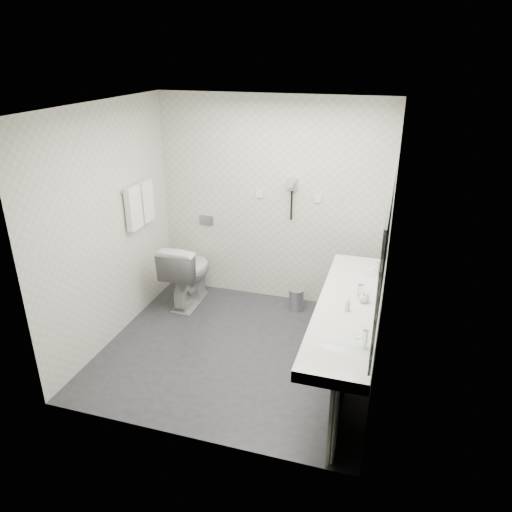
% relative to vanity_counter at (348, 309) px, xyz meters
% --- Properties ---
extents(floor, '(2.80, 2.80, 0.00)m').
position_rel_vanity_counter_xyz_m(floor, '(-1.12, 0.20, -0.80)').
color(floor, '#26252A').
rests_on(floor, ground).
extents(ceiling, '(2.80, 2.80, 0.00)m').
position_rel_vanity_counter_xyz_m(ceiling, '(-1.12, 0.20, 1.70)').
color(ceiling, silver).
rests_on(ceiling, wall_back).
extents(wall_back, '(2.80, 0.00, 2.80)m').
position_rel_vanity_counter_xyz_m(wall_back, '(-1.12, 1.50, 0.45)').
color(wall_back, beige).
rests_on(wall_back, floor).
extents(wall_front, '(2.80, 0.00, 2.80)m').
position_rel_vanity_counter_xyz_m(wall_front, '(-1.12, -1.10, 0.45)').
color(wall_front, beige).
rests_on(wall_front, floor).
extents(wall_left, '(0.00, 2.60, 2.60)m').
position_rel_vanity_counter_xyz_m(wall_left, '(-2.52, 0.20, 0.45)').
color(wall_left, beige).
rests_on(wall_left, floor).
extents(wall_right, '(0.00, 2.60, 2.60)m').
position_rel_vanity_counter_xyz_m(wall_right, '(0.27, 0.20, 0.45)').
color(wall_right, beige).
rests_on(wall_right, floor).
extents(vanity_counter, '(0.55, 2.20, 0.10)m').
position_rel_vanity_counter_xyz_m(vanity_counter, '(0.00, 0.00, 0.00)').
color(vanity_counter, silver).
rests_on(vanity_counter, floor).
extents(vanity_panel, '(0.03, 2.15, 0.75)m').
position_rel_vanity_counter_xyz_m(vanity_panel, '(0.02, 0.00, -0.42)').
color(vanity_panel, gray).
rests_on(vanity_panel, floor).
extents(vanity_post_near, '(0.06, 0.06, 0.75)m').
position_rel_vanity_counter_xyz_m(vanity_post_near, '(0.05, -1.04, -0.42)').
color(vanity_post_near, silver).
rests_on(vanity_post_near, floor).
extents(vanity_post_far, '(0.06, 0.06, 0.75)m').
position_rel_vanity_counter_xyz_m(vanity_post_far, '(0.05, 1.04, -0.42)').
color(vanity_post_far, silver).
rests_on(vanity_post_far, floor).
extents(mirror, '(0.02, 2.20, 1.05)m').
position_rel_vanity_counter_xyz_m(mirror, '(0.26, 0.00, 0.65)').
color(mirror, '#B2BCC6').
rests_on(mirror, wall_right).
extents(basin_near, '(0.40, 0.31, 0.05)m').
position_rel_vanity_counter_xyz_m(basin_near, '(0.00, -0.65, 0.04)').
color(basin_near, silver).
rests_on(basin_near, vanity_counter).
extents(basin_far, '(0.40, 0.31, 0.05)m').
position_rel_vanity_counter_xyz_m(basin_far, '(0.00, 0.65, 0.04)').
color(basin_far, silver).
rests_on(basin_far, vanity_counter).
extents(faucet_near, '(0.04, 0.04, 0.15)m').
position_rel_vanity_counter_xyz_m(faucet_near, '(0.19, -0.65, 0.12)').
color(faucet_near, silver).
rests_on(faucet_near, vanity_counter).
extents(faucet_far, '(0.04, 0.04, 0.15)m').
position_rel_vanity_counter_xyz_m(faucet_far, '(0.19, 0.65, 0.12)').
color(faucet_far, silver).
rests_on(faucet_far, vanity_counter).
extents(soap_bottle_a, '(0.05, 0.05, 0.10)m').
position_rel_vanity_counter_xyz_m(soap_bottle_a, '(0.15, 0.08, 0.10)').
color(soap_bottle_a, beige).
rests_on(soap_bottle_a, vanity_counter).
extents(soap_bottle_b, '(0.10, 0.10, 0.10)m').
position_rel_vanity_counter_xyz_m(soap_bottle_b, '(0.12, 0.07, 0.10)').
color(soap_bottle_b, beige).
rests_on(soap_bottle_b, vanity_counter).
extents(soap_bottle_c, '(0.05, 0.05, 0.13)m').
position_rel_vanity_counter_xyz_m(soap_bottle_c, '(0.00, -0.12, 0.11)').
color(soap_bottle_c, beige).
rests_on(soap_bottle_c, vanity_counter).
extents(glass_left, '(0.06, 0.06, 0.11)m').
position_rel_vanity_counter_xyz_m(glass_left, '(0.08, 0.19, 0.10)').
color(glass_left, silver).
rests_on(glass_left, vanity_counter).
extents(toilet, '(0.47, 0.82, 0.82)m').
position_rel_vanity_counter_xyz_m(toilet, '(-2.06, 1.03, -0.39)').
color(toilet, silver).
rests_on(toilet, floor).
extents(flush_plate, '(0.18, 0.02, 0.12)m').
position_rel_vanity_counter_xyz_m(flush_plate, '(-1.98, 1.49, 0.15)').
color(flush_plate, '#B2B5BA').
rests_on(flush_plate, wall_back).
extents(pedal_bin, '(0.20, 0.20, 0.26)m').
position_rel_vanity_counter_xyz_m(pedal_bin, '(-0.73, 1.24, -0.67)').
color(pedal_bin, '#B2B5BA').
rests_on(pedal_bin, floor).
extents(bin_lid, '(0.18, 0.18, 0.02)m').
position_rel_vanity_counter_xyz_m(bin_lid, '(-0.73, 1.24, -0.54)').
color(bin_lid, '#B2B5BA').
rests_on(bin_lid, pedal_bin).
extents(towel_rail, '(0.02, 0.62, 0.02)m').
position_rel_vanity_counter_xyz_m(towel_rail, '(-2.47, 0.75, 0.75)').
color(towel_rail, silver).
rests_on(towel_rail, wall_left).
extents(towel_near, '(0.07, 0.24, 0.48)m').
position_rel_vanity_counter_xyz_m(towel_near, '(-2.46, 0.61, 0.53)').
color(towel_near, white).
rests_on(towel_near, towel_rail).
extents(towel_far, '(0.07, 0.24, 0.48)m').
position_rel_vanity_counter_xyz_m(towel_far, '(-2.46, 0.89, 0.53)').
color(towel_far, white).
rests_on(towel_far, towel_rail).
extents(dryer_cradle, '(0.10, 0.04, 0.14)m').
position_rel_vanity_counter_xyz_m(dryer_cradle, '(-0.88, 1.47, 0.70)').
color(dryer_cradle, gray).
rests_on(dryer_cradle, wall_back).
extents(dryer_barrel, '(0.08, 0.14, 0.08)m').
position_rel_vanity_counter_xyz_m(dryer_barrel, '(-0.88, 1.40, 0.73)').
color(dryer_barrel, gray).
rests_on(dryer_barrel, dryer_cradle).
extents(dryer_cord, '(0.02, 0.02, 0.35)m').
position_rel_vanity_counter_xyz_m(dryer_cord, '(-0.88, 1.46, 0.45)').
color(dryer_cord, black).
rests_on(dryer_cord, dryer_cradle).
extents(switch_plate_a, '(0.09, 0.02, 0.09)m').
position_rel_vanity_counter_xyz_m(switch_plate_a, '(-1.27, 1.49, 0.55)').
color(switch_plate_a, silver).
rests_on(switch_plate_a, wall_back).
extents(switch_plate_b, '(0.09, 0.02, 0.09)m').
position_rel_vanity_counter_xyz_m(switch_plate_b, '(-0.57, 1.49, 0.55)').
color(switch_plate_b, silver).
rests_on(switch_plate_b, wall_back).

